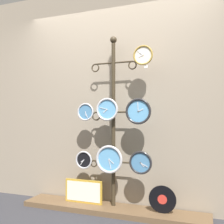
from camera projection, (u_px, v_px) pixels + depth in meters
name	position (u px, v px, depth m)	size (l,w,h in m)	color
ground_plane	(100.00, 223.00, 2.71)	(12.00, 12.00, 0.00)	#333338
shop_wall	(118.00, 94.00, 3.28)	(4.40, 0.04, 2.80)	gray
low_shelf	(112.00, 210.00, 3.04)	(2.20, 0.36, 0.06)	brown
display_stand	(113.00, 150.00, 3.11)	(0.60, 0.43, 2.08)	#382D1E
clock_top_right	(143.00, 55.00, 2.92)	(0.23, 0.04, 0.23)	silver
clock_middle_left	(86.00, 112.00, 3.15)	(0.21, 0.04, 0.21)	#4C84B2
clock_middle_center	(107.00, 109.00, 3.07)	(0.27, 0.04, 0.27)	#60A8DB
clock_middle_right	(138.00, 111.00, 2.92)	(0.29, 0.04, 0.29)	#60A8DB
clock_bottom_left	(84.00, 160.00, 3.16)	(0.22, 0.04, 0.22)	black
clock_bottom_center	(109.00, 159.00, 3.01)	(0.32, 0.04, 0.32)	#60A8DB
clock_bottom_right	(141.00, 163.00, 2.88)	(0.26, 0.04, 0.26)	#4C84B2
vinyl_record	(162.00, 199.00, 2.84)	(0.30, 0.01, 0.30)	black
picture_frame	(83.00, 191.00, 3.19)	(0.49, 0.02, 0.28)	gold
price_tag_upper	(146.00, 67.00, 2.91)	(0.04, 0.00, 0.03)	white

